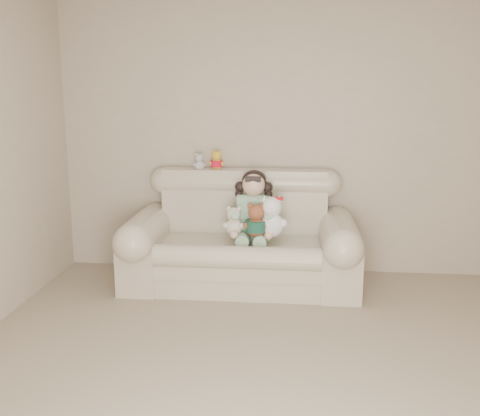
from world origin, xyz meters
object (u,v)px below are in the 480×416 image
sofa (241,231)px  seated_child (254,205)px  white_cat (272,212)px  cream_teddy (234,218)px  brown_teddy (256,217)px

sofa → seated_child: bearing=36.9°
seated_child → white_cat: (0.17, -0.19, -0.03)m
white_cat → seated_child: bearing=150.4°
sofa → cream_teddy: size_ratio=6.75×
sofa → brown_teddy: sofa is taller
sofa → brown_teddy: 0.26m
white_cat → cream_teddy: bearing=-164.3°
brown_teddy → cream_teddy: 0.21m
sofa → cream_teddy: bearing=-119.9°
white_cat → cream_teddy: size_ratio=1.40×
brown_teddy → sofa: bearing=148.3°
sofa → seated_child: size_ratio=3.24×
brown_teddy → cream_teddy: size_ratio=1.16×
sofa → white_cat: size_ratio=4.83×
brown_teddy → white_cat: 0.14m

